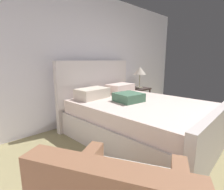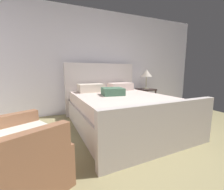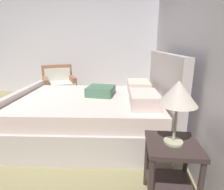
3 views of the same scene
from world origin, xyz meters
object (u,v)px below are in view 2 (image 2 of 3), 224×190
bed (120,108)px  nightstand_right (146,96)px  table_lamp_right (146,74)px  armchair (10,156)px

bed → nightstand_right: (1.23, 0.91, 0.05)m
table_lamp_right → armchair: (-2.83, -2.07, -0.68)m
table_lamp_right → armchair: size_ratio=0.55×
table_lamp_right → nightstand_right: bearing=-135.0°
nightstand_right → armchair: 3.51m
nightstand_right → table_lamp_right: size_ratio=1.11×
nightstand_right → armchair: armchair is taller
nightstand_right → table_lamp_right: bearing=45.0°
armchair → nightstand_right: bearing=36.2°
bed → nightstand_right: 1.53m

